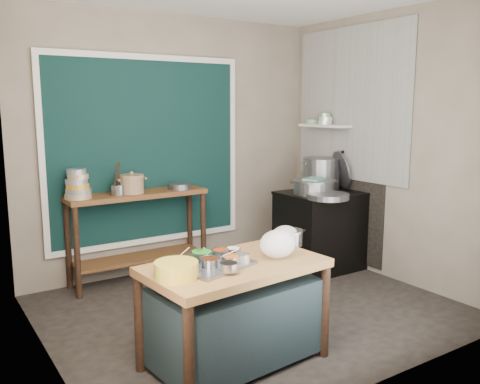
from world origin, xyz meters
TOP-DOWN VIEW (x-y plane):
  - floor at (0.00, 0.00)m, footprint 3.50×3.00m
  - back_wall at (0.00, 1.51)m, footprint 3.50×0.02m
  - left_wall at (-1.76, 0.00)m, footprint 0.02×3.00m
  - right_wall at (1.76, 0.00)m, footprint 0.02×3.00m
  - curtain_panel at (-0.35, 1.47)m, footprint 2.10×0.02m
  - curtain_frame at (-0.35, 1.46)m, footprint 2.22×0.03m
  - tile_panel at (1.74, 0.55)m, footprint 0.02×1.70m
  - soot_patch at (1.74, 0.65)m, footprint 0.01×1.30m
  - wall_shelf at (1.63, 0.85)m, footprint 0.22×0.70m
  - prep_table at (-0.65, -0.75)m, footprint 1.31×0.82m
  - back_counter at (-0.55, 1.28)m, footprint 1.45×0.40m
  - stove_block at (1.35, 0.55)m, footprint 0.90×0.68m
  - stove_top at (1.35, 0.55)m, footprint 0.92×0.69m
  - condiment_tray at (-0.82, -0.76)m, footprint 0.58×0.48m
  - condiment_bowls at (-0.83, -0.73)m, footprint 0.56×0.44m
  - yellow_basin at (-1.13, -0.82)m, footprint 0.30×0.30m
  - saucepan at (-0.04, -0.60)m, footprint 0.28×0.28m
  - plastic_bag_a at (-0.32, -0.82)m, footprint 0.33×0.31m
  - plastic_bag_b at (-0.09, -0.61)m, footprint 0.26×0.23m
  - bowl_stack at (-1.16, 1.25)m, footprint 0.25×0.25m
  - utensil_cup at (-0.77, 1.25)m, footprint 0.21×0.21m
  - ceramic_crock at (-0.62, 1.24)m, footprint 0.26×0.26m
  - wide_bowl at (-0.09, 1.23)m, footprint 0.25×0.25m
  - stock_pot at (1.52, 0.77)m, footprint 0.54×0.54m
  - pot_lid at (1.67, 0.60)m, footprint 0.26×0.46m
  - steamer at (1.18, 0.51)m, footprint 0.64×0.64m
  - green_cloth at (1.18, 0.51)m, footprint 0.29×0.26m
  - shallow_pan at (1.10, 0.20)m, footprint 0.47×0.47m
  - shelf_bowl_stack at (1.63, 0.85)m, footprint 0.16×0.16m
  - shelf_bowl_green at (1.63, 1.07)m, footprint 0.17×0.17m

SIDE VIEW (x-z plane):
  - floor at x=0.00m, z-range -0.02..0.00m
  - prep_table at x=-0.65m, z-range 0.00..0.75m
  - stove_block at x=1.35m, z-range 0.00..0.85m
  - back_counter at x=-0.55m, z-range 0.00..0.95m
  - soot_patch at x=1.74m, z-range 0.05..1.35m
  - condiment_tray at x=-0.82m, z-range 0.75..0.77m
  - condiment_bowls at x=-0.83m, z-range 0.77..0.83m
  - yellow_basin at x=-1.13m, z-range 0.75..0.86m
  - saucepan at x=-0.04m, z-range 0.75..0.87m
  - plastic_bag_b at x=-0.09m, z-range 0.75..0.92m
  - plastic_bag_a at x=-0.32m, z-range 0.75..0.95m
  - stove_top at x=1.35m, z-range 0.85..0.88m
  - shallow_pan at x=1.10m, z-range 0.88..0.94m
  - steamer at x=1.18m, z-range 0.88..1.04m
  - wide_bowl at x=-0.09m, z-range 0.95..1.01m
  - utensil_cup at x=-0.77m, z-range 0.95..1.05m
  - ceramic_crock at x=-0.62m, z-range 0.95..1.12m
  - green_cloth at x=1.18m, z-range 1.04..1.05m
  - stock_pot at x=1.52m, z-range 0.88..1.23m
  - bowl_stack at x=-1.16m, z-range 0.93..1.22m
  - pot_lid at x=1.67m, z-range 0.88..1.32m
  - curtain_panel at x=-0.35m, z-range 0.40..2.30m
  - curtain_frame at x=-0.35m, z-range 0.34..2.36m
  - back_wall at x=0.00m, z-range 0.00..2.80m
  - left_wall at x=-1.76m, z-range 0.00..2.80m
  - right_wall at x=1.76m, z-range 0.00..2.80m
  - wall_shelf at x=1.63m, z-range 1.59..1.61m
  - shelf_bowl_green at x=1.63m, z-range 1.61..1.67m
  - shelf_bowl_stack at x=1.63m, z-range 1.61..1.74m
  - tile_panel at x=1.74m, z-range 1.00..2.70m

